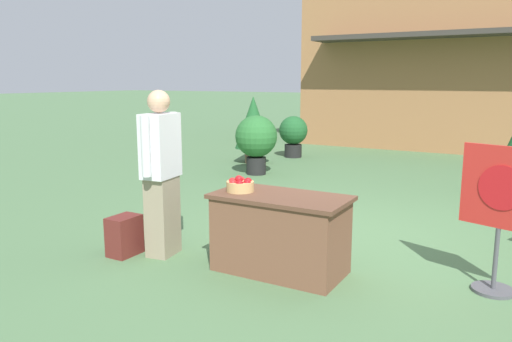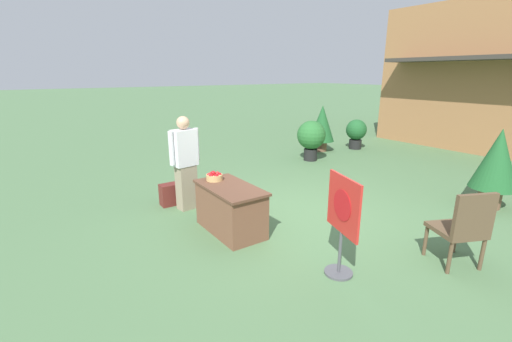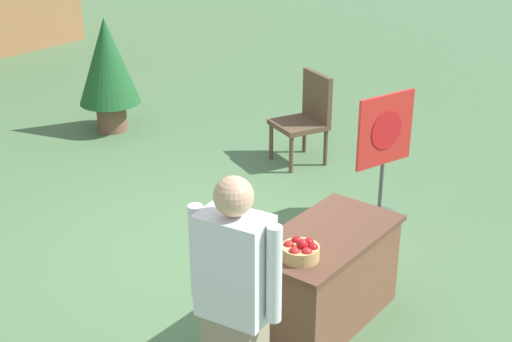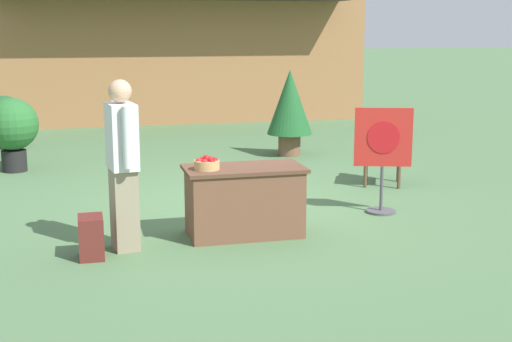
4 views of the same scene
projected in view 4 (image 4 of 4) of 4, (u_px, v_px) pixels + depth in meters
The scene contains 11 objects.
ground_plane at pixel (241, 204), 9.16m from camera, with size 120.00×120.00×0.00m, color #4C7047.
storefront_building at pixel (165, 23), 18.14m from camera, with size 9.08×5.33×4.64m.
display_table at pixel (244, 201), 7.74m from camera, with size 1.29×0.68×0.76m.
apple_basket at pixel (207, 164), 7.50m from camera, with size 0.27×0.27×0.16m.
person_visitor at pixel (123, 164), 7.16m from camera, with size 0.32×0.60×1.73m.
backpack at pixel (91, 237), 7.00m from camera, with size 0.24×0.34×0.42m.
poster_board at pixel (383, 154), 8.60m from camera, with size 0.67×0.36×1.29m.
patio_chair at pixel (391, 145), 10.16m from camera, with size 0.73×0.73×1.06m.
potted_plant_near_right at pixel (290, 105), 12.43m from camera, with size 0.80×0.80×1.51m.
potted_plant_far_right at pixel (12, 127), 11.09m from camera, with size 0.82×0.82×1.16m.
potted_plant_far_left at pixel (5, 117), 13.26m from camera, with size 0.68×0.68×0.98m.
Camera 4 is at (-1.99, -8.67, 2.25)m, focal length 50.00 mm.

